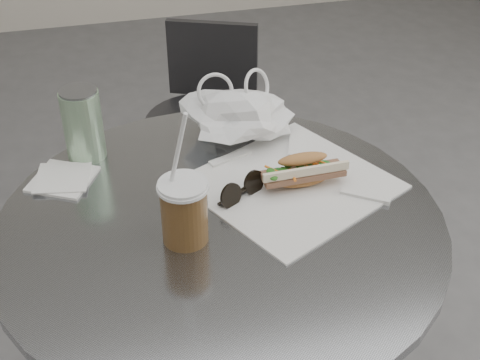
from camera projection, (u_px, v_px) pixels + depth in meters
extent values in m
cylinder|color=slate|center=(220.00, 225.00, 1.13)|extent=(0.76, 0.76, 0.02)
cylinder|color=#2D2D2F|center=(207.00, 229.00, 2.25)|extent=(0.32, 0.32, 0.02)
cylinder|color=#2D2D2F|center=(206.00, 180.00, 2.14)|extent=(0.06, 0.06, 0.42)
cylinder|color=#2D2D2F|center=(204.00, 123.00, 2.02)|extent=(0.36, 0.36, 0.02)
cube|color=#2D2D2F|center=(212.00, 59.00, 2.08)|extent=(0.27, 0.13, 0.24)
cube|color=white|center=(291.00, 184.00, 1.21)|extent=(0.42, 0.41, 0.00)
ellipsoid|color=#A97040|center=(303.00, 180.00, 1.20)|extent=(0.19, 0.07, 0.02)
cube|color=brown|center=(303.00, 173.00, 1.19)|extent=(0.15, 0.05, 0.01)
ellipsoid|color=#A97040|center=(302.00, 161.00, 1.18)|extent=(0.19, 0.07, 0.03)
cylinder|color=brown|center=(184.00, 214.00, 1.06)|extent=(0.07, 0.07, 0.10)
cylinder|color=white|center=(183.00, 186.00, 1.03)|extent=(0.08, 0.08, 0.01)
cylinder|color=white|center=(175.00, 164.00, 1.01)|extent=(0.05, 0.04, 0.19)
cylinder|color=black|center=(231.00, 196.00, 1.14)|extent=(0.05, 0.04, 0.05)
cylinder|color=black|center=(254.00, 183.00, 1.18)|extent=(0.05, 0.04, 0.05)
cube|color=black|center=(243.00, 192.00, 1.16)|extent=(0.02, 0.01, 0.00)
cube|color=white|center=(63.00, 179.00, 1.22)|extent=(0.14, 0.14, 0.01)
cube|color=white|center=(63.00, 177.00, 1.22)|extent=(0.11, 0.11, 0.00)
cylinder|color=#61A660|center=(83.00, 125.00, 1.25)|extent=(0.07, 0.07, 0.14)
cylinder|color=slate|center=(78.00, 91.00, 1.21)|extent=(0.07, 0.07, 0.00)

